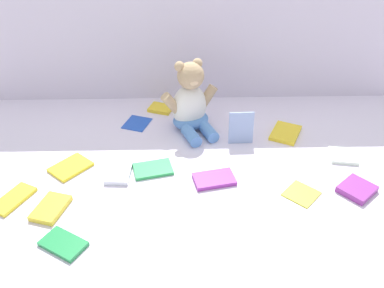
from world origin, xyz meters
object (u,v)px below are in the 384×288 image
object	(u,v)px
book_case_2	(286,133)
book_case_9	(137,123)
book_case_12	(214,179)
book_case_3	(161,108)
book_case_7	(51,208)
teddy_bear	(190,104)
book_case_8	(13,199)
book_case_4	(241,128)
book_case_11	(343,156)
book_case_1	(301,193)
book_case_13	(357,189)
book_case_5	(63,244)
book_case_0	(71,167)
book_case_6	(119,172)
book_case_10	(153,169)

from	to	relation	value
book_case_2	book_case_9	world-z (taller)	book_case_2
book_case_9	book_case_12	bearing A→B (deg)	-32.24
book_case_3	book_case_7	bearing A→B (deg)	172.65
teddy_bear	book_case_8	distance (m)	0.70
teddy_bear	book_case_8	world-z (taller)	teddy_bear
book_case_4	book_case_9	bearing A→B (deg)	159.43
book_case_11	book_case_1	bearing A→B (deg)	53.76
book_case_7	book_case_12	distance (m)	0.51
book_case_13	book_case_8	bearing A→B (deg)	49.88
book_case_4	book_case_11	distance (m)	0.37
book_case_11	book_case_12	world-z (taller)	book_case_12
book_case_1	book_case_5	size ratio (longest dim) A/B	0.78
teddy_bear	book_case_0	size ratio (longest dim) A/B	2.18
book_case_3	book_case_9	xyz separation A→B (m)	(-0.09, -0.11, -0.00)
book_case_0	book_case_4	world-z (taller)	book_case_4
book_case_0	book_case_4	size ratio (longest dim) A/B	1.02
book_case_6	teddy_bear	bearing A→B (deg)	53.04
book_case_2	book_case_8	distance (m)	0.98
book_case_7	book_case_9	xyz separation A→B (m)	(0.21, 0.49, -0.00)
book_case_2	book_case_5	world-z (taller)	book_case_2
book_case_4	book_case_10	xyz separation A→B (m)	(-0.32, -0.16, -0.06)
teddy_bear	book_case_1	world-z (taller)	teddy_bear
book_case_8	book_case_10	bearing A→B (deg)	45.27
book_case_0	book_case_1	bearing A→B (deg)	30.29
book_case_8	book_case_13	bearing A→B (deg)	27.99
book_case_6	book_case_8	bearing A→B (deg)	-154.88
teddy_bear	book_case_4	bearing A→B (deg)	-51.59
book_case_9	book_case_3	bearing A→B (deg)	69.47
book_case_2	book_case_13	bearing A→B (deg)	141.36
book_case_2	book_case_6	size ratio (longest dim) A/B	1.08
book_case_8	book_case_6	bearing A→B (deg)	48.74
book_case_0	book_case_7	world-z (taller)	book_case_7
book_case_12	teddy_bear	bearing A→B (deg)	-179.81
book_case_5	book_case_8	size ratio (longest dim) A/B	0.89
book_case_8	book_case_7	bearing A→B (deg)	7.36
book_case_7	book_case_13	world-z (taller)	book_case_13
teddy_bear	book_case_12	distance (m)	0.35
book_case_0	book_case_3	world-z (taller)	book_case_3
book_case_5	book_case_13	xyz separation A→B (m)	(0.88, 0.20, 0.00)
book_case_11	book_case_2	bearing A→B (deg)	-31.62
book_case_9	book_case_10	size ratio (longest dim) A/B	0.81
book_case_0	book_case_8	size ratio (longest dim) A/B	0.93
book_case_0	book_case_1	world-z (taller)	book_case_0
book_case_1	book_case_4	size ratio (longest dim) A/B	0.77
book_case_1	book_case_13	xyz separation A→B (m)	(0.18, 0.01, 0.01)
book_case_13	book_case_3	bearing A→B (deg)	9.27
book_case_5	book_case_12	world-z (taller)	book_case_12
book_case_11	book_case_13	distance (m)	0.18
book_case_8	book_case_13	distance (m)	1.07
book_case_4	book_case_11	xyz separation A→B (m)	(0.35, -0.11, -0.06)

